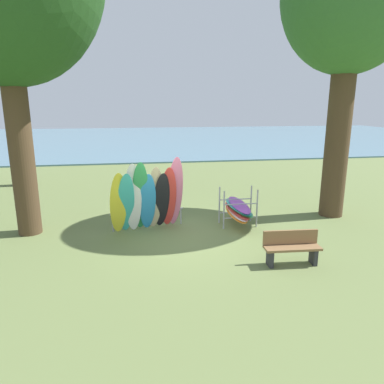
# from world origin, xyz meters

# --- Properties ---
(ground_plane) EXTENTS (80.00, 80.00, 0.00)m
(ground_plane) POSITION_xyz_m (0.00, 0.00, 0.00)
(ground_plane) COLOR olive
(lake_water) EXTENTS (80.00, 36.00, 0.10)m
(lake_water) POSITION_xyz_m (0.00, 31.64, 0.05)
(lake_water) COLOR slate
(lake_water) RESTS_ON ground
(tree_mid_behind) EXTENTS (3.82, 3.82, 9.24)m
(tree_mid_behind) POSITION_xyz_m (-6.94, 8.17, 6.94)
(tree_mid_behind) COLOR brown
(tree_mid_behind) RESTS_ON ground
(leaning_board_pile) EXTENTS (2.39, 1.09, 2.35)m
(leaning_board_pile) POSITION_xyz_m (-0.90, 0.65, 1.03)
(leaning_board_pile) COLOR yellow
(leaning_board_pile) RESTS_ON ground
(board_storage_rack) EXTENTS (1.15, 2.13, 1.25)m
(board_storage_rack) POSITION_xyz_m (2.03, 0.68, 0.55)
(board_storage_rack) COLOR #9EA0A5
(board_storage_rack) RESTS_ON ground
(park_bench) EXTENTS (1.42, 0.49, 0.85)m
(park_bench) POSITION_xyz_m (2.50, -2.39, 0.45)
(park_bench) COLOR #2D2D33
(park_bench) RESTS_ON ground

